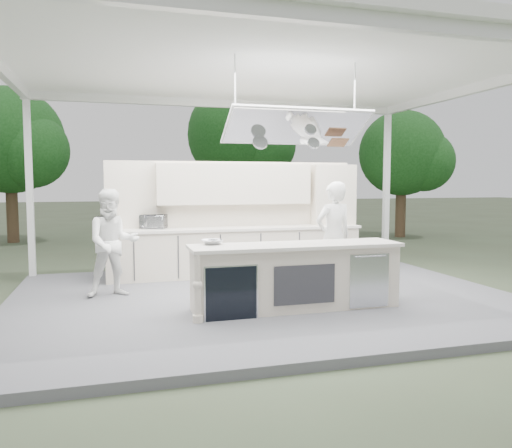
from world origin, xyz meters
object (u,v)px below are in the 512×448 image
object	(u,v)px
head_chef	(333,237)
back_counter	(237,251)
demo_island	(295,276)
sous_chef	(113,243)

from	to	relation	value
head_chef	back_counter	bearing A→B (deg)	-68.41
back_counter	demo_island	bearing A→B (deg)	-86.37
demo_island	sous_chef	size ratio (longest dim) A/B	1.79
demo_island	back_counter	size ratio (longest dim) A/B	0.61
head_chef	sous_chef	size ratio (longest dim) A/B	1.07
back_counter	sous_chef	world-z (taller)	sous_chef
back_counter	sous_chef	distance (m)	2.70
demo_island	back_counter	bearing A→B (deg)	93.63
demo_island	sous_chef	xyz separation A→B (m)	(-2.54, 1.55, 0.39)
back_counter	sous_chef	xyz separation A→B (m)	(-2.36, -1.26, 0.39)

